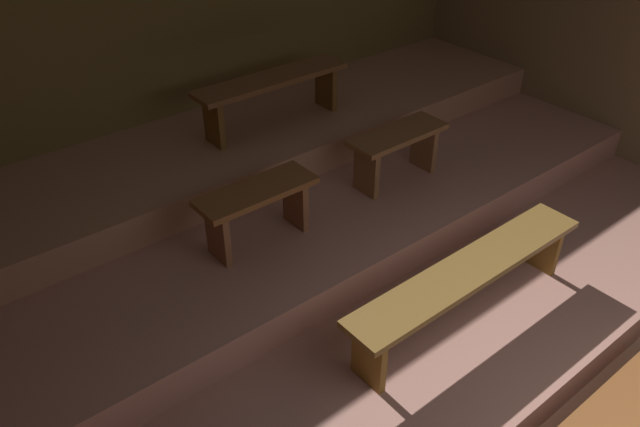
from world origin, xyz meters
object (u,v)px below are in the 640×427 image
at_px(bench_middle_left, 257,203).
at_px(bench_upper_center, 272,87).
at_px(bench_lower_center, 469,276).
at_px(bench_middle_right, 397,145).
at_px(bench_floor_center, 624,414).

distance_m(bench_middle_left, bench_upper_center, 1.40).
relative_size(bench_lower_center, bench_upper_center, 1.39).
height_order(bench_lower_center, bench_middle_right, bench_middle_right).
height_order(bench_floor_center, bench_middle_left, bench_middle_left).
bearing_deg(bench_middle_right, bench_floor_center, -103.25).
relative_size(bench_middle_left, bench_upper_center, 0.61).
height_order(bench_floor_center, bench_upper_center, bench_upper_center).
height_order(bench_middle_left, bench_middle_right, same).
bearing_deg(bench_lower_center, bench_floor_center, -88.64).
bearing_deg(bench_middle_left, bench_floor_center, -71.75).
xyz_separation_m(bench_floor_center, bench_middle_left, (-0.80, 2.44, 0.50)).
relative_size(bench_lower_center, bench_middle_left, 2.27).
bearing_deg(bench_upper_center, bench_lower_center, -92.52).
distance_m(bench_floor_center, bench_lower_center, 1.18).
xyz_separation_m(bench_lower_center, bench_middle_right, (0.60, 1.30, 0.23)).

